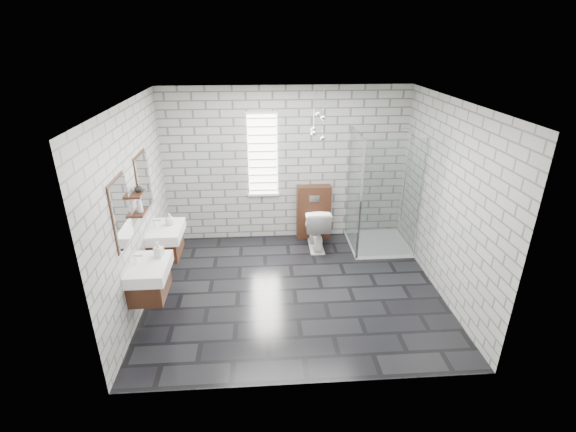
{
  "coord_description": "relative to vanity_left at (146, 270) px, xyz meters",
  "views": [
    {
      "loc": [
        -0.45,
        -5.16,
        3.48
      ],
      "look_at": [
        -0.07,
        0.35,
        1.04
      ],
      "focal_mm": 26.0,
      "sensor_mm": 36.0,
      "label": 1
    }
  ],
  "objects": [
    {
      "name": "wall_back",
      "position": [
        1.91,
        2.38,
        0.59
      ],
      "size": [
        4.2,
        0.02,
        2.7
      ],
      "primitive_type": "cube",
      "color": "#A6A6A1",
      "rests_on": "floor"
    },
    {
      "name": "toilet",
      "position": [
        2.4,
        1.88,
        -0.37
      ],
      "size": [
        0.44,
        0.76,
        0.77
      ],
      "primitive_type": "imported",
      "rotation": [
        0.0,
        0.0,
        3.13
      ],
      "color": "white",
      "rests_on": "floor"
    },
    {
      "name": "vanity_left",
      "position": [
        0.0,
        0.0,
        0.0
      ],
      "size": [
        0.47,
        0.7,
        1.57
      ],
      "color": "#442415",
      "rests_on": "wall_left"
    },
    {
      "name": "soap_bottle_c",
      "position": [
        -0.11,
        0.5,
        0.68
      ],
      "size": [
        0.08,
        0.08,
        0.21
      ],
      "primitive_type": "imported",
      "rotation": [
        0.0,
        0.0,
        -0.05
      ],
      "color": "#B2B2B2",
      "rests_on": "shelf_lower"
    },
    {
      "name": "shelf_lower",
      "position": [
        -0.12,
        0.52,
        0.56
      ],
      "size": [
        0.14,
        0.3,
        0.03
      ],
      "primitive_type": "cube",
      "color": "#442415",
      "rests_on": "wall_left"
    },
    {
      "name": "pendant_cluster",
      "position": [
        2.39,
        1.94,
        1.37
      ],
      "size": [
        0.25,
        0.24,
        0.81
      ],
      "color": "silver",
      "rests_on": "ceiling"
    },
    {
      "name": "soap_bottle_b",
      "position": [
        0.1,
        1.14,
        0.18
      ],
      "size": [
        0.15,
        0.15,
        0.18
      ],
      "primitive_type": "imported",
      "rotation": [
        0.0,
        0.0,
        0.11
      ],
      "color": "#B2B2B2",
      "rests_on": "vanity_right"
    },
    {
      "name": "ceiling",
      "position": [
        1.91,
        0.57,
        1.95
      ],
      "size": [
        4.2,
        3.6,
        0.02
      ],
      "primitive_type": "cube",
      "color": "white",
      "rests_on": "wall_back"
    },
    {
      "name": "floor",
      "position": [
        1.91,
        0.57,
        -0.77
      ],
      "size": [
        4.2,
        3.6,
        0.02
      ],
      "primitive_type": "cube",
      "color": "black",
      "rests_on": "ground"
    },
    {
      "name": "vase",
      "position": [
        -0.11,
        0.56,
        0.89
      ],
      "size": [
        0.13,
        0.13,
        0.11
      ],
      "primitive_type": "imported",
      "rotation": [
        0.0,
        0.0,
        0.25
      ],
      "color": "#B2B2B2",
      "rests_on": "shelf_upper"
    },
    {
      "name": "wall_left",
      "position": [
        -0.2,
        0.57,
        0.59
      ],
      "size": [
        0.02,
        3.6,
        2.7
      ],
      "primitive_type": "cube",
      "color": "#A6A6A1",
      "rests_on": "floor"
    },
    {
      "name": "flush_plate",
      "position": [
        2.4,
        2.16,
        0.04
      ],
      "size": [
        0.18,
        0.01,
        0.12
      ],
      "primitive_type": "cube",
      "color": "silver",
      "rests_on": "cistern_panel"
    },
    {
      "name": "vanity_right",
      "position": [
        0.0,
        1.06,
        0.0
      ],
      "size": [
        0.47,
        0.7,
        1.57
      ],
      "color": "#442415",
      "rests_on": "wall_left"
    },
    {
      "name": "wall_right",
      "position": [
        4.02,
        0.57,
        0.59
      ],
      "size": [
        0.02,
        3.6,
        2.7
      ],
      "primitive_type": "cube",
      "color": "#A6A6A1",
      "rests_on": "floor"
    },
    {
      "name": "window",
      "position": [
        1.51,
        2.35,
        0.79
      ],
      "size": [
        0.56,
        0.05,
        1.48
      ],
      "color": "white",
      "rests_on": "wall_back"
    },
    {
      "name": "cistern_panel",
      "position": [
        2.4,
        2.27,
        -0.26
      ],
      "size": [
        0.6,
        0.2,
        1.0
      ],
      "primitive_type": "cube",
      "color": "#442415",
      "rests_on": "floor"
    },
    {
      "name": "wall_front",
      "position": [
        1.91,
        -1.24,
        0.59
      ],
      "size": [
        4.2,
        0.02,
        2.7
      ],
      "primitive_type": "cube",
      "color": "#A6A6A1",
      "rests_on": "floor"
    },
    {
      "name": "shower_enclosure",
      "position": [
        3.41,
        1.75,
        -0.25
      ],
      "size": [
        1.0,
        1.0,
        2.03
      ],
      "color": "white",
      "rests_on": "floor"
    },
    {
      "name": "soap_bottle_a",
      "position": [
        0.14,
        0.16,
        0.2
      ],
      "size": [
        0.13,
        0.13,
        0.22
      ],
      "primitive_type": "imported",
      "rotation": [
        0.0,
        0.0,
        -0.34
      ],
      "color": "#B2B2B2",
      "rests_on": "vanity_left"
    },
    {
      "name": "shelf_upper",
      "position": [
        -0.12,
        0.52,
        0.82
      ],
      "size": [
        0.14,
        0.3,
        0.03
      ],
      "primitive_type": "cube",
      "color": "#442415",
      "rests_on": "wall_left"
    }
  ]
}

